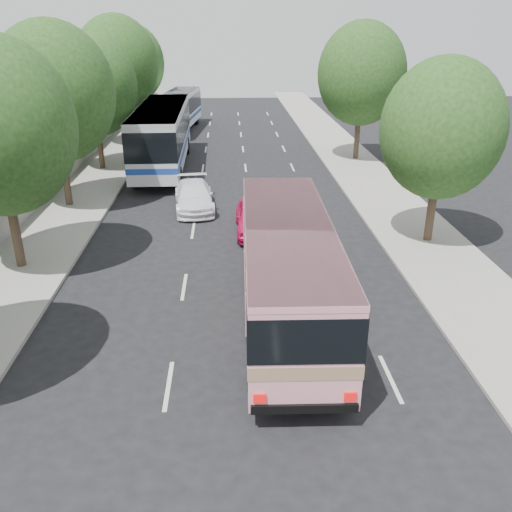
{
  "coord_description": "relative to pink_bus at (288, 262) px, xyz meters",
  "views": [
    {
      "loc": [
        -0.15,
        -14.2,
        9.02
      ],
      "look_at": [
        0.74,
        3.05,
        1.6
      ],
      "focal_mm": 38.0,
      "sensor_mm": 36.0,
      "label": 1
    }
  ],
  "objects": [
    {
      "name": "tour_coach_front",
      "position": [
        -6.15,
        20.88,
        0.34
      ],
      "size": [
        3.11,
        13.62,
        4.07
      ],
      "rotation": [
        0.0,
        0.0,
        0.01
      ],
      "color": "silver",
      "rests_on": "ground"
    },
    {
      "name": "tree_right_near",
      "position": [
        7.13,
        6.6,
        3.09
      ],
      "size": [
        5.1,
        5.1,
        7.95
      ],
      "color": "#38281E",
      "rests_on": "ground"
    },
    {
      "name": "ground",
      "position": [
        -1.65,
        -1.34,
        -2.11
      ],
      "size": [
        120.0,
        120.0,
        0.0
      ],
      "primitive_type": "plane",
      "color": "black",
      "rests_on": "ground"
    },
    {
      "name": "tree_left_d",
      "position": [
        -10.17,
        20.6,
        3.52
      ],
      "size": [
        5.52,
        5.52,
        8.6
      ],
      "color": "#38281E",
      "rests_on": "ground"
    },
    {
      "name": "tree_left_f",
      "position": [
        -10.27,
        36.6,
        3.89
      ],
      "size": [
        5.88,
        5.88,
        9.16
      ],
      "color": "#38281E",
      "rests_on": "ground"
    },
    {
      "name": "taxi_roof_sign",
      "position": [
        -0.65,
        8.28,
        -0.56
      ],
      "size": [
        0.55,
        0.18,
        0.18
      ],
      "primitive_type": "cube",
      "rotation": [
        0.0,
        0.0,
        -0.0
      ],
      "color": "silver",
      "rests_on": "pink_taxi"
    },
    {
      "name": "tree_left_e",
      "position": [
        -10.07,
        28.6,
        4.32
      ],
      "size": [
        6.3,
        6.3,
        9.82
      ],
      "color": "#38281E",
      "rests_on": "ground"
    },
    {
      "name": "pink_taxi",
      "position": [
        -0.65,
        8.28,
        -1.38
      ],
      "size": [
        1.73,
        4.29,
        1.46
      ],
      "primitive_type": "imported",
      "rotation": [
        0.0,
        0.0,
        -0.0
      ],
      "color": "#D51250",
      "rests_on": "ground"
    },
    {
      "name": "sidewalk_right",
      "position": [
        6.85,
        18.66,
        -2.05
      ],
      "size": [
        4.0,
        90.0,
        0.12
      ],
      "primitive_type": "cube",
      "color": "#9E998E",
      "rests_on": "ground"
    },
    {
      "name": "tour_coach_rear",
      "position": [
        -6.23,
        34.78,
        -0.1
      ],
      "size": [
        3.62,
        11.36,
        3.34
      ],
      "rotation": [
        0.0,
        0.0,
        -0.11
      ],
      "color": "white",
      "rests_on": "ground"
    },
    {
      "name": "tree_left_c",
      "position": [
        -10.27,
        12.6,
        4.01
      ],
      "size": [
        6.0,
        6.0,
        9.35
      ],
      "color": "#38281E",
      "rests_on": "ground"
    },
    {
      "name": "pink_bus",
      "position": [
        0.0,
        0.0,
        0.0
      ],
      "size": [
        2.95,
        10.7,
        3.39
      ],
      "rotation": [
        0.0,
        0.0,
        -0.02
      ],
      "color": "pink",
      "rests_on": "ground"
    },
    {
      "name": "tree_right_far",
      "position": [
        7.43,
        22.6,
        4.01
      ],
      "size": [
        6.0,
        6.0,
        9.35
      ],
      "color": "#38281E",
      "rests_on": "ground"
    },
    {
      "name": "sidewalk_left",
      "position": [
        -10.15,
        18.66,
        -2.04
      ],
      "size": [
        4.0,
        90.0,
        0.15
      ],
      "primitive_type": "cube",
      "color": "#9E998E",
      "rests_on": "ground"
    },
    {
      "name": "low_wall",
      "position": [
        -11.95,
        18.66,
        -1.21
      ],
      "size": [
        0.3,
        90.0,
        1.5
      ],
      "primitive_type": "cube",
      "color": "#9E998E",
      "rests_on": "sidewalk_left"
    },
    {
      "name": "white_pickup",
      "position": [
        -3.65,
        11.95,
        -1.42
      ],
      "size": [
        2.4,
        4.94,
        1.39
      ],
      "primitive_type": "imported",
      "rotation": [
        0.0,
        0.0,
        0.1
      ],
      "color": "white",
      "rests_on": "ground"
    }
  ]
}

